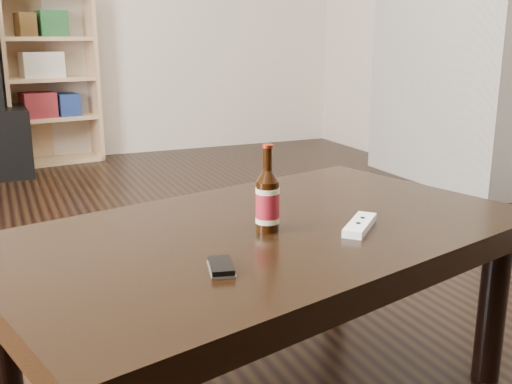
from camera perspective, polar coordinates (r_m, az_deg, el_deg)
name	(u,v)px	position (r m, az deg, el deg)	size (l,w,h in m)	color
floor	(123,324)	(2.13, -12.56, -12.18)	(5.00, 6.00, 0.01)	black
bookshelf	(46,75)	(4.80, -19.33, 10.44)	(0.72, 0.42, 1.26)	tan
coffee_table	(267,252)	(1.49, 1.08, -5.70)	(1.46, 1.08, 0.49)	black
beer_bottle	(268,201)	(1.42, 1.11, -0.86)	(0.07, 0.07, 0.21)	black
phone	(221,267)	(1.20, -3.34, -7.16)	(0.07, 0.10, 0.02)	#B3B3B5
remote	(360,225)	(1.47, 9.87, -3.11)	(0.15, 0.15, 0.02)	white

